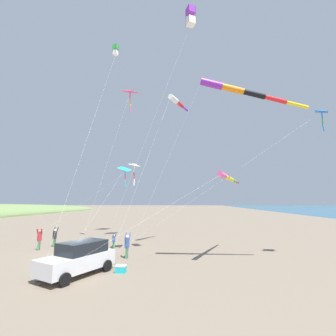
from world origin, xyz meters
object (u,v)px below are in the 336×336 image
(kite_windsock_black_fish_shape, at_px, (177,102))
(kite_box_green_low_center, at_px, (115,50))
(kite_box_blue_topmost, at_px, (191,17))
(kite_windsock_teal_far_right, at_px, (239,91))
(parked_car, at_px, (79,258))
(kite_delta_orange_high_right, at_px, (134,166))
(kite_delta_rainbow_low_near, at_px, (130,92))
(person_bystander_far, at_px, (39,238))
(person_child_grey_jacket, at_px, (55,236))
(person_child_green_jacket, at_px, (114,240))
(kite_delta_yellow_midlevel, at_px, (321,112))
(person_adult_flyer, at_px, (127,244))
(kite_windsock_purple_drifting, at_px, (228,178))
(cooler_box, at_px, (121,269))
(kite_delta_checkered_midright, at_px, (125,169))

(kite_windsock_black_fish_shape, relative_size, kite_box_green_low_center, 0.67)
(kite_box_blue_topmost, xyz_separation_m, kite_box_green_low_center, (-8.41, 6.15, 2.18))
(kite_windsock_teal_far_right, bearing_deg, parked_car, -168.13)
(kite_delta_orange_high_right, bearing_deg, kite_delta_rainbow_low_near, 109.63)
(person_bystander_far, distance_m, kite_delta_rainbow_low_near, 20.97)
(kite_delta_rainbow_low_near, bearing_deg, person_child_grey_jacket, -121.45)
(parked_car, xyz_separation_m, person_child_green_jacket, (-0.59, 7.53, -0.21))
(kite_windsock_black_fish_shape, relative_size, kite_delta_yellow_midlevel, 0.85)
(kite_windsock_teal_far_right, bearing_deg, person_bystander_far, 166.39)
(kite_box_green_low_center, bearing_deg, kite_delta_rainbow_low_near, 90.49)
(kite_box_green_low_center, bearing_deg, kite_box_blue_topmost, -36.17)
(kite_windsock_black_fish_shape, xyz_separation_m, kite_delta_yellow_midlevel, (11.27, -3.84, -3.22))
(kite_windsock_teal_far_right, height_order, kite_box_green_low_center, kite_box_green_low_center)
(person_child_green_jacket, height_order, kite_delta_orange_high_right, kite_delta_orange_high_right)
(person_adult_flyer, relative_size, person_child_grey_jacket, 1.03)
(parked_car, xyz_separation_m, kite_box_green_low_center, (-1.72, 9.13, 19.92))
(kite_box_green_low_center, distance_m, kite_delta_rainbow_low_near, 6.51)
(kite_windsock_black_fish_shape, distance_m, kite_windsock_purple_drifting, 9.96)
(kite_windsock_purple_drifting, xyz_separation_m, kite_delta_rainbow_low_near, (-11.06, 10.96, 13.15))
(cooler_box, height_order, kite_delta_yellow_midlevel, kite_delta_yellow_midlevel)
(person_child_green_jacket, distance_m, kite_windsock_teal_far_right, 16.21)
(person_adult_flyer, height_order, kite_delta_rainbow_low_near, kite_delta_rainbow_low_near)
(kite_delta_yellow_midlevel, bearing_deg, parked_car, -164.45)
(kite_windsock_teal_far_right, xyz_separation_m, kite_delta_rainbow_low_near, (-11.71, 13.32, 7.34))
(cooler_box, distance_m, kite_windsock_black_fish_shape, 16.13)
(person_child_grey_jacket, distance_m, kite_windsock_teal_far_right, 20.44)
(parked_car, height_order, kite_windsock_teal_far_right, kite_windsock_teal_far_right)
(cooler_box, bearing_deg, kite_delta_rainbow_low_near, 105.55)
(person_child_grey_jacket, height_order, kite_box_blue_topmost, kite_box_blue_topmost)
(kite_windsock_purple_drifting, bearing_deg, kite_delta_yellow_midlevel, 0.91)
(kite_windsock_black_fish_shape, relative_size, kite_windsock_purple_drifting, 1.19)
(kite_delta_rainbow_low_near, bearing_deg, cooler_box, -74.45)
(person_adult_flyer, relative_size, kite_windsock_black_fish_shape, 0.13)
(person_adult_flyer, bearing_deg, kite_delta_orange_high_right, 92.78)
(person_adult_flyer, xyz_separation_m, kite_delta_orange_high_right, (-0.09, 1.93, 6.31))
(kite_windsock_purple_drifting, bearing_deg, kite_windsock_black_fish_shape, 136.46)
(kite_windsock_teal_far_right, bearing_deg, person_child_grey_jacket, 161.04)
(person_bystander_far, relative_size, kite_windsock_purple_drifting, 0.16)
(parked_car, xyz_separation_m, person_child_grey_jacket, (-6.47, 7.72, 0.02))
(kite_box_blue_topmost, height_order, kite_box_green_low_center, kite_box_green_low_center)
(kite_delta_orange_high_right, bearing_deg, kite_delta_yellow_midlevel, -5.85)
(person_child_green_jacket, bearing_deg, kite_delta_rainbow_low_near, 98.48)
(person_adult_flyer, height_order, kite_delta_yellow_midlevel, kite_delta_yellow_midlevel)
(person_bystander_far, relative_size, kite_delta_orange_high_right, 0.17)
(cooler_box, bearing_deg, kite_windsock_black_fish_shape, 69.81)
(person_child_grey_jacket, xyz_separation_m, person_bystander_far, (-0.44, -1.56, 0.05))
(kite_delta_checkered_midright, distance_m, kite_box_green_low_center, 13.72)
(kite_delta_yellow_midlevel, bearing_deg, kite_windsock_black_fish_shape, 161.18)
(person_child_grey_jacket, relative_size, kite_box_blue_topmost, 0.09)
(person_child_green_jacket, distance_m, kite_box_blue_topmost, 19.90)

